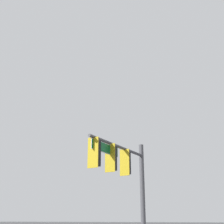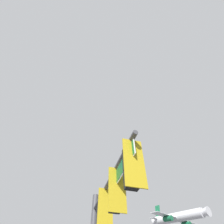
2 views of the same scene
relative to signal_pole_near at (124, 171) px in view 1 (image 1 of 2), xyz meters
name	(u,v)px [view 1 (image 1 of 2)]	position (x,y,z in m)	size (l,w,h in m)	color
signal_pole_near	(124,171)	(0.00, 0.00, 0.00)	(5.17, 0.77, 5.53)	#47474C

